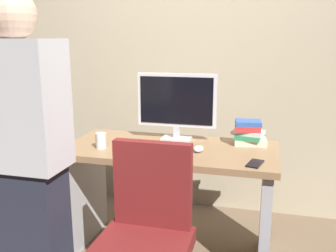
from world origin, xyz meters
name	(u,v)px	position (x,y,z in m)	size (l,w,h in m)	color
ground_plane	(170,251)	(0.00, 0.00, 0.00)	(9.00, 9.00, 0.00)	brown
wall_back	(196,30)	(0.00, 0.84, 1.50)	(6.40, 0.10, 3.00)	tan
desk	(170,181)	(0.00, 0.00, 0.51)	(1.36, 0.65, 0.75)	#93704C
office_chair	(145,251)	(0.06, -0.70, 0.43)	(0.52, 0.52, 0.94)	black
person_at_desk	(25,168)	(-0.49, -0.82, 0.84)	(0.40, 0.24, 1.64)	#262838
monitor	(176,103)	(0.00, 0.18, 1.00)	(0.54, 0.14, 0.46)	silver
keyboard	(152,147)	(-0.10, -0.06, 0.76)	(0.43, 0.13, 0.02)	#262626
mouse	(198,149)	(0.19, -0.05, 0.77)	(0.06, 0.10, 0.03)	white
cup_near_keyboard	(101,141)	(-0.42, -0.14, 0.80)	(0.06, 0.06, 0.10)	silver
book_stack	(249,134)	(0.49, 0.19, 0.82)	(0.24, 0.18, 0.16)	beige
cell_phone	(255,164)	(0.54, -0.21, 0.75)	(0.07, 0.14, 0.01)	black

